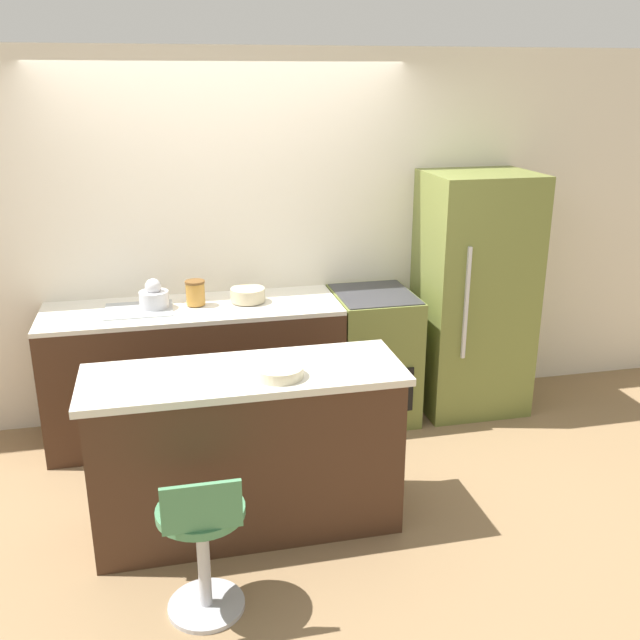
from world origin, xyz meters
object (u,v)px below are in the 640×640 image
Objects in this scene: kettle at (154,296)px; mixing_bowl at (248,295)px; oven_range at (373,355)px; stool_chair at (203,541)px; refrigerator at (474,294)px.

kettle reaches higher than mixing_bowl.
oven_range is at bearing -1.58° from mixing_bowl.
refrigerator is at bearing 40.81° from stool_chair.
oven_range is 4.01× the size of mixing_bowl.
kettle is at bearing 94.90° from stool_chair.
refrigerator is 8.98× the size of kettle.
stool_chair is 1.97m from kettle.
oven_range is 2.29m from stool_chair.
refrigerator reaches higher than oven_range.
oven_range is at bearing 53.31° from stool_chair.
oven_range is at bearing -179.71° from refrigerator.
kettle is (-0.16, 1.86, 0.63)m from stool_chair.
mixing_bowl is (0.47, 1.86, 0.60)m from stool_chair.
refrigerator is at bearing 0.29° from oven_range.
mixing_bowl is at bearing 178.42° from oven_range.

